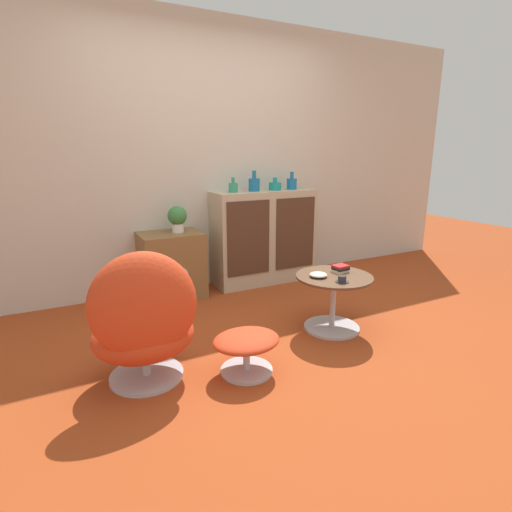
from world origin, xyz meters
name	(u,v)px	position (x,y,z in m)	size (l,w,h in m)	color
ground_plane	(291,343)	(0.00, 0.00, 0.00)	(12.00, 12.00, 0.00)	#9E3D19
wall_back	(208,157)	(0.00, 1.58, 1.30)	(6.40, 0.06, 2.60)	beige
sideboard	(264,237)	(0.51, 1.36, 0.49)	(1.08, 0.39, 0.97)	tan
tv_console	(172,265)	(-0.49, 1.34, 0.31)	(0.57, 0.44, 0.63)	brown
egg_chair	(144,322)	(-1.04, -0.03, 0.39)	(0.65, 0.60, 0.85)	#B7B7BC
ottoman	(246,345)	(-0.46, -0.20, 0.19)	(0.43, 0.36, 0.26)	#B7B7BC
coffee_table	(333,297)	(0.42, 0.06, 0.27)	(0.59, 0.59, 0.44)	#B7B7BC
vase_leftmost	(233,187)	(0.17, 1.36, 1.02)	(0.09, 0.09, 0.14)	#2D8E6B
vase_inner_left	(254,184)	(0.40, 1.36, 1.04)	(0.11, 0.11, 0.20)	#196699
vase_inner_right	(275,186)	(0.64, 1.36, 1.01)	(0.13, 0.13, 0.13)	teal
vase_rightmost	(292,183)	(0.85, 1.36, 1.03)	(0.11, 0.11, 0.18)	#196699
potted_plant	(177,217)	(-0.41, 1.34, 0.77)	(0.18, 0.18, 0.25)	silver
teacup	(342,280)	(0.37, -0.09, 0.46)	(0.10, 0.10, 0.05)	#2D2D33
book_stack	(340,269)	(0.52, 0.12, 0.47)	(0.13, 0.11, 0.06)	beige
bowl	(318,275)	(0.29, 0.09, 0.46)	(0.14, 0.14, 0.04)	beige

